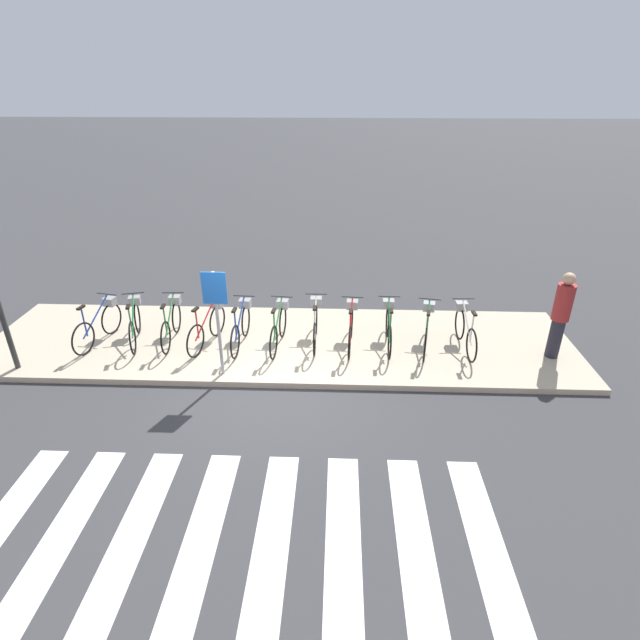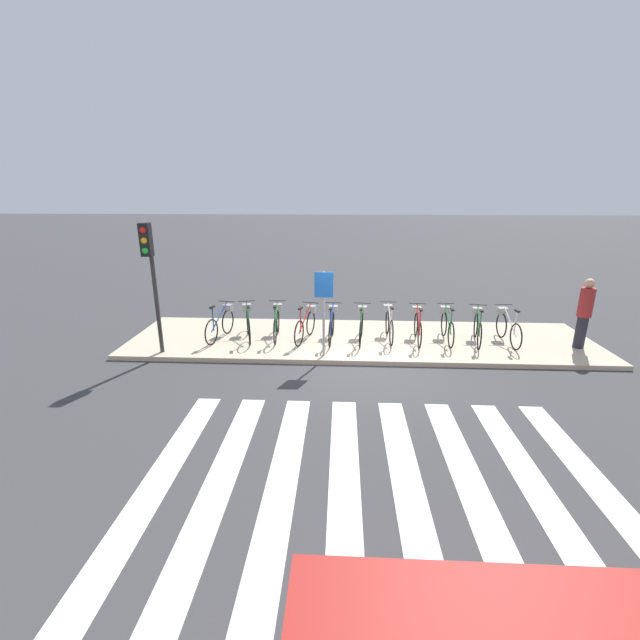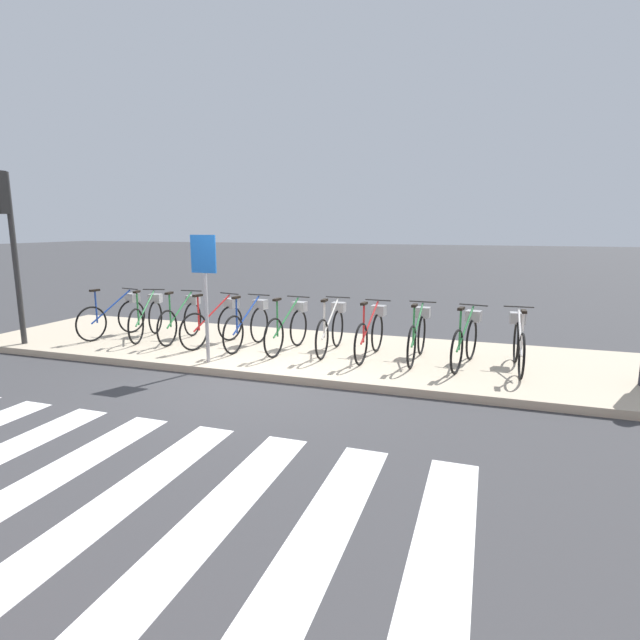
# 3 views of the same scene
# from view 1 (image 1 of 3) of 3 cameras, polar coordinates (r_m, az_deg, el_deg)

# --- Properties ---
(ground_plane) EXTENTS (120.00, 120.00, 0.00)m
(ground_plane) POSITION_cam_1_polar(r_m,az_deg,el_deg) (9.45, -5.67, -7.77)
(ground_plane) COLOR #38383A
(sidewalk) EXTENTS (12.47, 3.28, 0.12)m
(sidewalk) POSITION_cam_1_polar(r_m,az_deg,el_deg) (10.80, -4.58, -2.61)
(sidewalk) COLOR #B7A88E
(sidewalk) RESTS_ON ground_plane
(parked_bicycle_0) EXTENTS (0.50, 1.61, 1.01)m
(parked_bicycle_0) POSITION_cam_1_polar(r_m,az_deg,el_deg) (11.50, -23.86, -0.25)
(parked_bicycle_0) COLOR black
(parked_bicycle_0) RESTS_ON sidewalk
(parked_bicycle_1) EXTENTS (0.58, 1.59, 1.01)m
(parked_bicycle_1) POSITION_cam_1_polar(r_m,az_deg,el_deg) (11.26, -20.42, -0.16)
(parked_bicycle_1) COLOR black
(parked_bicycle_1) RESTS_ON sidewalk
(parked_bicycle_2) EXTENTS (0.46, 1.64, 1.01)m
(parked_bicycle_2) POSITION_cam_1_polar(r_m,az_deg,el_deg) (11.04, -16.59, -0.11)
(parked_bicycle_2) COLOR black
(parked_bicycle_2) RESTS_ON sidewalk
(parked_bicycle_3) EXTENTS (0.56, 1.60, 1.01)m
(parked_bicycle_3) POSITION_cam_1_polar(r_m,az_deg,el_deg) (10.70, -12.62, -0.49)
(parked_bicycle_3) COLOR black
(parked_bicycle_3) RESTS_ON sidewalk
(parked_bicycle_4) EXTENTS (0.46, 1.64, 1.01)m
(parked_bicycle_4) POSITION_cam_1_polar(r_m,az_deg,el_deg) (10.55, -8.98, -0.53)
(parked_bicycle_4) COLOR black
(parked_bicycle_4) RESTS_ON sidewalk
(parked_bicycle_5) EXTENTS (0.46, 1.64, 1.01)m
(parked_bicycle_5) POSITION_cam_1_polar(r_m,az_deg,el_deg) (10.43, -4.70, -0.62)
(parked_bicycle_5) COLOR black
(parked_bicycle_5) RESTS_ON sidewalk
(parked_bicycle_6) EXTENTS (0.46, 1.64, 1.01)m
(parked_bicycle_6) POSITION_cam_1_polar(r_m,az_deg,el_deg) (10.51, -0.52, -0.29)
(parked_bicycle_6) COLOR black
(parked_bicycle_6) RESTS_ON sidewalk
(parked_bicycle_7) EXTENTS (0.46, 1.64, 1.01)m
(parked_bicycle_7) POSITION_cam_1_polar(r_m,az_deg,el_deg) (10.39, 3.56, -0.68)
(parked_bicycle_7) COLOR black
(parked_bicycle_7) RESTS_ON sidewalk
(parked_bicycle_8) EXTENTS (0.46, 1.64, 1.01)m
(parked_bicycle_8) POSITION_cam_1_polar(r_m,az_deg,el_deg) (10.50, 7.84, -0.61)
(parked_bicycle_8) COLOR black
(parked_bicycle_8) RESTS_ON sidewalk
(parked_bicycle_9) EXTENTS (0.49, 1.62, 1.01)m
(parked_bicycle_9) POSITION_cam_1_polar(r_m,az_deg,el_deg) (10.53, 12.11, -0.89)
(parked_bicycle_9) COLOR black
(parked_bicycle_9) RESTS_ON sidewalk
(parked_bicycle_10) EXTENTS (0.46, 1.64, 1.01)m
(parked_bicycle_10) POSITION_cam_1_polar(r_m,az_deg,el_deg) (10.72, 16.22, -0.87)
(parked_bicycle_10) COLOR black
(parked_bicycle_10) RESTS_ON sidewalk
(pedestrian) EXTENTS (0.34, 0.34, 1.80)m
(pedestrian) POSITION_cam_1_polar(r_m,az_deg,el_deg) (10.80, 25.83, 0.67)
(pedestrian) COLOR #23232D
(pedestrian) RESTS_ON sidewalk
(sign_post) EXTENTS (0.44, 0.07, 2.08)m
(sign_post) POSITION_cam_1_polar(r_m,az_deg,el_deg) (9.12, -11.78, 1.54)
(sign_post) COLOR #99999E
(sign_post) RESTS_ON sidewalk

